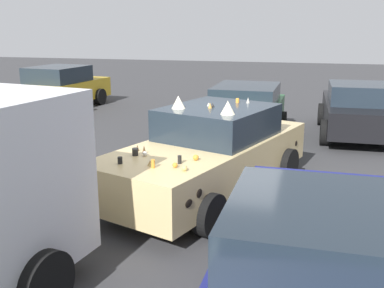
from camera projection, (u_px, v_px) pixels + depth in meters
ground_plane at (208, 193)px, 8.18m from camera, size 60.00×60.00×0.00m
art_car_decorated at (210, 152)px, 8.04m from camera, size 4.95×3.20×1.76m
parked_sedan_near_right at (316, 257)px, 4.48m from camera, size 3.99×2.07×1.41m
parked_sedan_behind_left at (244, 115)px, 11.62m from camera, size 4.54×2.04×1.42m
parked_sedan_near_left at (57, 89)px, 16.17m from camera, size 4.64×2.41×1.51m
parked_sedan_far_right at (360, 110)px, 12.20m from camera, size 3.99×2.09×1.45m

